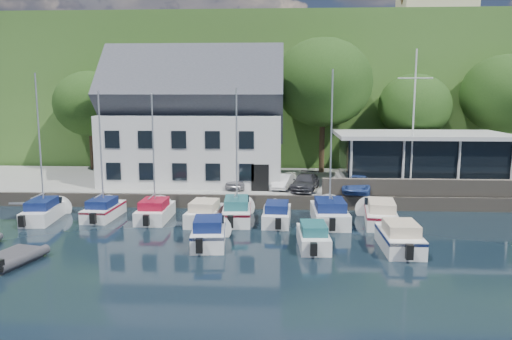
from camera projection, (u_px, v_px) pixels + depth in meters
The scene contains 32 objects.
ground at pixel (279, 260), 24.75m from camera, with size 180.00×180.00×0.00m, color black.
quay at pixel (281, 185), 41.93m from camera, with size 60.00×13.00×1.00m, color gray.
quay_face at pixel (280, 202), 35.52m from camera, with size 60.00×0.30×1.00m, color #60584C.
hillside at pixel (282, 94), 84.67m from camera, with size 160.00×75.00×16.00m, color #345821.
field_patch at pixel (327, 48), 90.88m from camera, with size 50.00×30.00×0.30m, color #536331.
farmhouse at pixel (436, 9), 71.76m from camera, with size 10.40×7.00×8.20m, color beige, non-canonical shape.
harbor_building at pixel (195, 128), 40.57m from camera, with size 14.40×8.20×8.70m, color silver, non-canonical shape.
club_pavilion at pixel (420, 159), 39.47m from camera, with size 13.20×7.20×4.10m, color black, non-canonical shape.
seawall at pixel (451, 188), 35.11m from camera, with size 18.00×0.50×1.20m, color #60584C.
gangway at pixel (42, 213), 34.50m from camera, with size 1.20×6.00×1.40m, color silver, non-canonical shape.
car_silver at pixel (241, 180), 38.16m from camera, with size 1.43×3.56×1.21m, color #A8A8AC.
car_white at pixel (283, 181), 37.93m from camera, with size 1.15×3.29×1.08m, color silver.
car_dgrey at pixel (305, 182), 37.33m from camera, with size 1.68×4.13×1.20m, color #313136.
car_blue at pixel (358, 184), 36.46m from camera, with size 1.49×3.78×1.29m, color #2C4587.
flagpole at pixel (413, 122), 36.08m from camera, with size 2.48×0.20×10.31m, color silver, non-canonical shape.
tree_0 at pixel (91, 120), 46.94m from camera, with size 6.76×6.76×9.24m, color #16340F, non-canonical shape.
tree_1 at pixel (141, 113), 46.16m from camera, with size 7.86×7.86×10.74m, color #16340F, non-canonical shape.
tree_3 at pixel (323, 106), 44.88m from camera, with size 8.85×8.85×12.10m, color #16340F, non-canonical shape.
tree_4 at pixel (414, 123), 45.36m from camera, with size 6.54×6.54×8.94m, color #16340F, non-canonical shape.
tree_5 at pixel (504, 114), 44.53m from camera, with size 7.75×7.75×10.59m, color #16340F, non-canonical shape.
boat_r1_0 at pixel (40, 154), 31.95m from camera, with size 1.81×6.33×8.70m, color white, non-canonical shape.
boat_r1_1 at pixel (101, 156), 32.50m from camera, with size 1.87×5.59×8.25m, color white, non-canonical shape.
boat_r1_2 at pixel (153, 155), 32.00m from camera, with size 2.02×5.72×8.52m, color white, non-canonical shape.
boat_r1_3 at pixel (205, 211), 31.83m from camera, with size 2.02×5.41×1.47m, color white, non-canonical shape.
boat_r1_4 at pixel (237, 149), 31.80m from camera, with size 1.92×6.75×9.41m, color white, non-canonical shape.
boat_r1_5 at pixel (277, 212), 31.85m from camera, with size 1.81×5.69×1.35m, color white, non-canonical shape.
boat_r1_6 at pixel (331, 149), 31.15m from camera, with size 2.30×6.76×9.52m, color white, non-canonical shape.
boat_r1_7 at pixel (380, 212), 31.64m from camera, with size 2.03×6.83×1.51m, color white, non-canonical shape.
boat_r2_2 at pixel (209, 231), 27.16m from camera, with size 1.91×5.30×1.56m, color white, non-canonical shape.
boat_r2_3 at pixel (313, 234), 26.87m from camera, with size 1.69×5.35×1.35m, color white, non-canonical shape.
boat_r2_4 at pixel (400, 235), 26.35m from camera, with size 2.07×5.70×1.55m, color white, non-canonical shape.
dinghy_1 at pixel (10, 257), 24.10m from camera, with size 1.97×3.29×0.77m, color #343338, non-canonical shape.
Camera 1 is at (0.16, -23.78, 8.27)m, focal length 35.00 mm.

